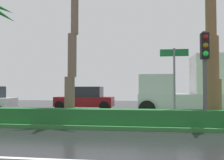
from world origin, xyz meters
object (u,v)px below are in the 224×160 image
(traffic_signal_median_right, at_px, (205,61))
(box_truck_lead, at_px, (196,89))
(street_name_sign, at_px, (174,75))
(car_in_traffic_second, at_px, (85,99))

(traffic_signal_median_right, xyz_separation_m, box_truck_lead, (0.61, 5.34, -1.04))
(street_name_sign, distance_m, car_in_traffic_second, 10.29)
(street_name_sign, distance_m, box_truck_lead, 5.20)
(street_name_sign, bearing_deg, car_in_traffic_second, 124.17)
(box_truck_lead, bearing_deg, traffic_signal_median_right, 83.47)
(street_name_sign, bearing_deg, box_truck_lead, 71.12)
(car_in_traffic_second, bearing_deg, street_name_sign, 124.17)
(street_name_sign, relative_size, box_truck_lead, 0.47)
(street_name_sign, height_order, car_in_traffic_second, street_name_sign)
(street_name_sign, relative_size, car_in_traffic_second, 0.70)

